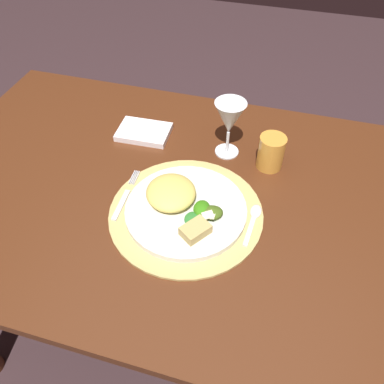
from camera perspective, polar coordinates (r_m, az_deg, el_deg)
name	(u,v)px	position (r m, az deg, el deg)	size (l,w,h in m)	color
ground_plane	(183,321)	(1.51, -1.40, -18.40)	(6.00, 6.00, 0.00)	#352426
dining_table	(179,223)	(1.01, -1.99, -4.55)	(1.29, 0.81, 0.70)	#4D2612
placemat	(186,213)	(0.87, -0.90, -3.07)	(0.35, 0.35, 0.01)	tan
dinner_plate	(186,210)	(0.87, -0.90, -2.62)	(0.27, 0.27, 0.01)	silver
pasta_serving	(169,192)	(0.87, -3.38, -0.02)	(0.11, 0.12, 0.04)	#DCC55C
salad_greens	(204,213)	(0.84, 1.75, -3.10)	(0.09, 0.08, 0.03)	#415C19
bread_piece	(195,230)	(0.81, 0.50, -5.64)	(0.06, 0.04, 0.02)	tan
fork	(125,197)	(0.91, -9.84, -0.71)	(0.02, 0.16, 0.00)	silver
spoon	(254,218)	(0.87, 9.09, -3.77)	(0.02, 0.12, 0.01)	silver
napkin	(144,132)	(1.08, -7.10, 8.77)	(0.14, 0.10, 0.02)	white
wine_glass	(229,119)	(0.96, 5.54, 10.61)	(0.08, 0.08, 0.15)	silver
amber_tumbler	(271,152)	(0.98, 11.55, 5.76)	(0.07, 0.07, 0.09)	gold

